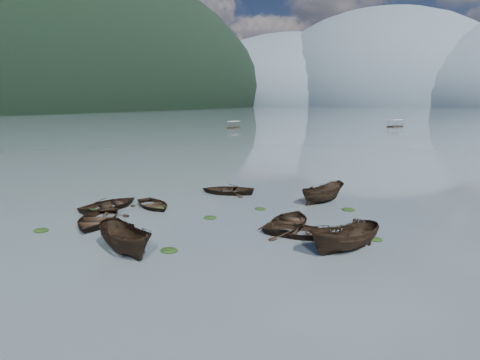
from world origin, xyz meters
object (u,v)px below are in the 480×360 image
at_px(rowboat_0, 97,224).
at_px(pontoon_centre, 395,127).
at_px(rowboat_3, 290,226).
at_px(pontoon_left, 234,128).

relative_size(rowboat_0, pontoon_centre, 0.82).
distance_m(rowboat_3, pontoon_centre, 115.97).
xyz_separation_m(rowboat_0, pontoon_left, (-33.22, 92.86, 0.00)).
bearing_deg(pontoon_centre, rowboat_0, -67.88).
relative_size(rowboat_3, pontoon_left, 0.89).
relative_size(pontoon_left, pontoon_centre, 0.91).
xyz_separation_m(rowboat_3, pontoon_left, (-45.57, 87.86, 0.00)).
xyz_separation_m(rowboat_0, pontoon_centre, (14.59, 120.95, 0.00)).
bearing_deg(rowboat_0, rowboat_3, -1.92).
bearing_deg(rowboat_0, pontoon_centre, 59.16).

